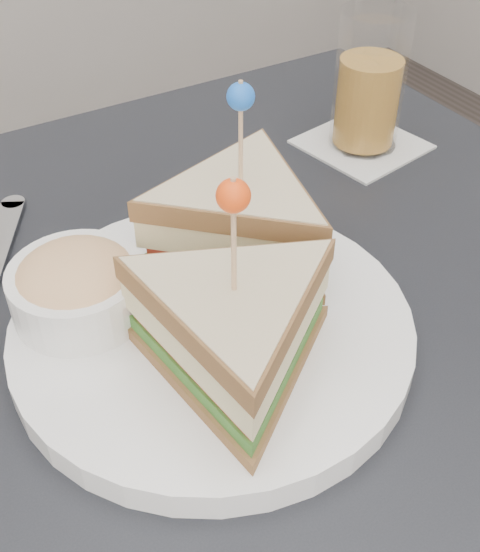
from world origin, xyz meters
name	(u,v)px	position (x,y,z in m)	size (l,w,h in m)	color
table	(236,404)	(0.00, 0.00, 0.67)	(0.80, 0.80, 0.75)	black
plate_meal	(216,285)	(-0.01, 0.01, 0.80)	(0.34, 0.33, 0.17)	white
drink_set	(369,90)	(0.26, 0.18, 0.81)	(0.13, 0.13, 0.14)	silver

